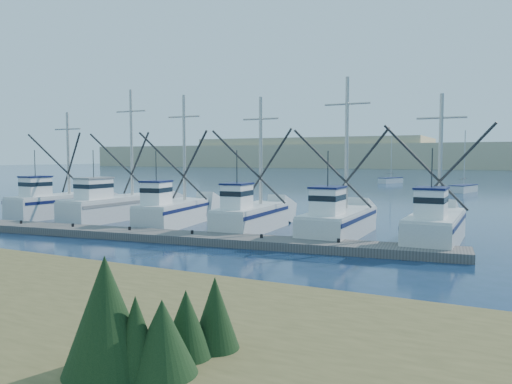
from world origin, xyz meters
TOP-DOWN VIEW (x-y plane):
  - ground at (0.00, 0.00)m, footprint 500.00×500.00m
  - floating_dock at (-7.33, 6.85)m, footprint 32.15×5.75m
  - dune_ridge at (0.00, 210.00)m, footprint 360.00×60.00m
  - trawler_fleet at (-7.77, 11.94)m, footprint 30.36×9.48m
  - sailboat_near at (4.78, 55.06)m, footprint 3.21×5.73m
  - sailboat_far at (-8.61, 74.16)m, footprint 3.52×5.50m

SIDE VIEW (x-z plane):
  - ground at x=0.00m, z-range 0.00..0.00m
  - floating_dock at x=-7.33m, z-range 0.00..0.43m
  - sailboat_near at x=4.78m, z-range -3.55..4.55m
  - sailboat_far at x=-8.61m, z-range -3.55..4.55m
  - trawler_fleet at x=-7.77m, z-range -3.86..5.84m
  - dune_ridge at x=0.00m, z-range 0.00..10.00m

